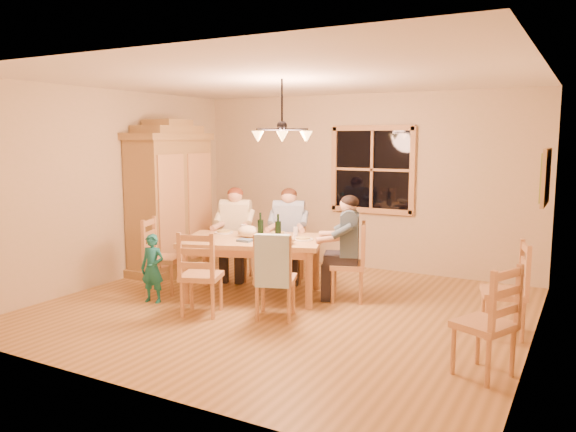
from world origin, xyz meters
The scene contains 33 objects.
floor centered at (0.00, 0.00, 0.00)m, with size 5.50×5.50×0.00m, color olive.
ceiling centered at (0.00, 0.00, 2.70)m, with size 5.50×5.00×0.02m, color white.
wall_back centered at (0.00, 2.50, 1.35)m, with size 5.50×0.02×2.70m, color #C8B98D.
wall_left centered at (-2.75, 0.00, 1.35)m, with size 0.02×5.00×2.70m, color #C8B98D.
wall_right centered at (2.75, 0.00, 1.35)m, with size 0.02×5.00×2.70m, color #C8B98D.
window centered at (0.20, 2.47, 1.55)m, with size 1.30×0.06×1.30m.
painting centered at (2.71, 1.20, 1.60)m, with size 0.06×0.78×0.64m.
chandelier centered at (0.00, 0.00, 2.08)m, with size 0.77×0.68×0.71m.
armoire centered at (-2.42, 0.86, 1.06)m, with size 0.66×1.40×2.30m.
dining_table centered at (-0.59, 0.29, 0.66)m, with size 2.00×1.60×0.76m.
chair_far_left centered at (-1.28, 0.91, 0.30)m, with size 0.56×0.55×0.99m.
chair_far_right centered at (-0.55, 1.17, 0.30)m, with size 0.56×0.55×0.99m.
chair_near_left centered at (-0.72, -0.64, 0.30)m, with size 0.56×0.55×0.99m.
chair_near_right centered at (0.10, -0.34, 0.30)m, with size 0.56×0.55×0.99m.
chair_end_left centered at (-1.72, -0.13, 0.30)m, with size 0.55×0.56×0.99m.
chair_end_right centered at (0.55, 0.70, 0.30)m, with size 0.55×0.56×0.99m.
adult_woman centered at (-1.28, 0.91, 0.84)m, with size 0.50×0.52×0.87m.
adult_plaid_man centered at (-0.55, 1.17, 0.84)m, with size 0.50×0.52×0.87m.
adult_slate_man centered at (0.55, 0.70, 0.84)m, with size 0.52×0.50×0.87m.
towel centered at (0.17, -0.52, 0.70)m, with size 0.38×0.10×0.58m, color #A7D2E2.
wine_bottle_a centered at (-0.51, 0.34, 0.93)m, with size 0.08×0.08×0.33m, color black.
wine_bottle_b centered at (-0.24, 0.33, 0.93)m, with size 0.08×0.08×0.33m, color black.
plate_woman centered at (-1.14, 0.42, 0.77)m, with size 0.26×0.26×0.02m, color white.
plate_plaid centered at (-0.44, 0.66, 0.77)m, with size 0.26×0.26×0.02m, color white.
plate_slate centered at (0.03, 0.47, 0.77)m, with size 0.26×0.26×0.02m, color white.
wine_glass_a centered at (-0.84, 0.44, 0.83)m, with size 0.06×0.06×0.14m, color silver.
wine_glass_b centered at (-0.13, 0.58, 0.83)m, with size 0.06×0.06×0.14m, color silver.
cap centered at (-0.02, 0.15, 0.82)m, with size 0.20×0.20×0.11m, color beige.
napkin centered at (-0.55, 0.04, 0.78)m, with size 0.18×0.14×0.03m, color slate.
cloth_bundle centered at (-0.68, 0.32, 0.84)m, with size 0.28×0.22×0.15m, color beige.
child centered at (-1.54, -0.54, 0.43)m, with size 0.31×0.21×0.86m, color #1A7477.
chair_spare_front centered at (2.45, -0.84, 0.30)m, with size 0.56×0.57×0.99m.
chair_spare_back centered at (2.45, 0.29, 0.30)m, with size 0.52×0.54×0.99m.
Camera 1 is at (3.19, -5.69, 2.04)m, focal length 35.00 mm.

